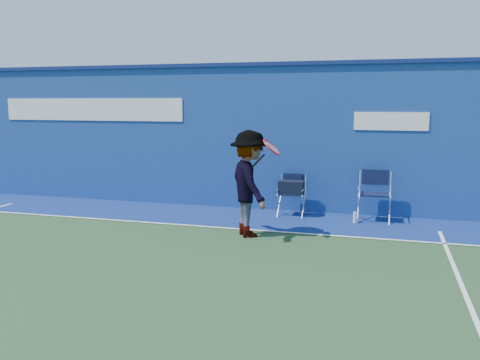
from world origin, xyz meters
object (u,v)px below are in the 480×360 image
(directors_chair_right, at_px, (374,206))
(water_bottle, at_px, (355,218))
(tennis_player, at_px, (250,184))
(directors_chair_left, at_px, (292,198))

(directors_chair_right, distance_m, water_bottle, 0.47)
(directors_chair_right, height_order, tennis_player, tennis_player)
(tennis_player, bearing_deg, directors_chair_right, 39.58)
(tennis_player, bearing_deg, water_bottle, 39.71)
(water_bottle, height_order, tennis_player, tennis_player)
(directors_chair_left, distance_m, tennis_player, 1.85)
(directors_chair_left, xyz_separation_m, water_bottle, (1.27, -0.31, -0.25))
(directors_chair_left, height_order, directors_chair_right, directors_chair_right)
(directors_chair_left, bearing_deg, water_bottle, -13.68)
(directors_chair_left, xyz_separation_m, tennis_player, (-0.42, -1.71, 0.55))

